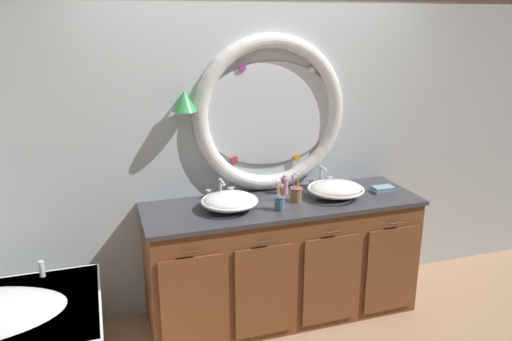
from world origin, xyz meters
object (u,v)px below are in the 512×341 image
at_px(sink_basin_left, 230,201).
at_px(sink_basin_right, 336,189).
at_px(soap_dispenser, 284,185).
at_px(folded_hand_towel, 383,189).
at_px(toothbrush_holder_left, 280,202).
at_px(toothbrush_holder_right, 296,194).

distance_m(sink_basin_left, sink_basin_right, 0.80).
bearing_deg(soap_dispenser, folded_hand_towel, -15.34).
distance_m(toothbrush_holder_left, folded_hand_towel, 0.88).
xyz_separation_m(toothbrush_holder_right, soap_dispenser, (-0.02, 0.18, 0.01)).
bearing_deg(soap_dispenser, toothbrush_holder_right, -84.35).
bearing_deg(sink_basin_right, soap_dispenser, 149.88).
height_order(sink_basin_left, toothbrush_holder_right, toothbrush_holder_right).
bearing_deg(soap_dispenser, toothbrush_holder_left, -116.59).
distance_m(sink_basin_right, toothbrush_holder_left, 0.49).
distance_m(sink_basin_right, folded_hand_towel, 0.39).
height_order(toothbrush_holder_left, soap_dispenser, toothbrush_holder_left).
relative_size(toothbrush_holder_left, toothbrush_holder_right, 0.95).
distance_m(soap_dispenser, folded_hand_towel, 0.75).
height_order(sink_basin_left, soap_dispenser, soap_dispenser).
bearing_deg(toothbrush_holder_left, toothbrush_holder_right, 35.34).
height_order(sink_basin_right, toothbrush_holder_right, toothbrush_holder_right).
distance_m(sink_basin_left, folded_hand_towel, 1.19).
relative_size(toothbrush_holder_right, soap_dispenser, 1.51).
relative_size(toothbrush_holder_right, folded_hand_towel, 1.34).
xyz_separation_m(sink_basin_right, toothbrush_holder_right, (-0.31, 0.01, -0.00)).
bearing_deg(sink_basin_left, folded_hand_towel, -0.34).
distance_m(sink_basin_left, soap_dispenser, 0.51).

